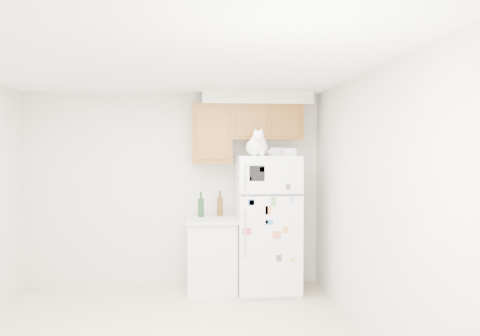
{
  "coord_description": "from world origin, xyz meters",
  "views": [
    {
      "loc": [
        0.34,
        -4.14,
        1.77
      ],
      "look_at": [
        0.83,
        1.55,
        1.55
      ],
      "focal_mm": 35.0,
      "sensor_mm": 36.0,
      "label": 1
    }
  ],
  "objects": [
    {
      "name": "bottle_green",
      "position": [
        0.36,
        1.8,
        1.08
      ],
      "size": [
        0.07,
        0.07,
        0.32
      ],
      "primitive_type": null,
      "color": "#19381E",
      "rests_on": "base_counter"
    },
    {
      "name": "storage_box_back",
      "position": [
        1.32,
        1.73,
        1.75
      ],
      "size": [
        0.19,
        0.14,
        0.1
      ],
      "primitive_type": "cube",
      "rotation": [
        0.0,
        0.0,
        0.04
      ],
      "color": "white",
      "rests_on": "refrigerator"
    },
    {
      "name": "base_counter",
      "position": [
        0.49,
        1.68,
        0.46
      ],
      "size": [
        0.64,
        0.64,
        0.92
      ],
      "color": "white",
      "rests_on": "ground_plane"
    },
    {
      "name": "refrigerator",
      "position": [
        1.18,
        1.61,
        0.85
      ],
      "size": [
        0.76,
        0.78,
        1.7
      ],
      "color": "white",
      "rests_on": "ground_plane"
    },
    {
      "name": "room_shell",
      "position": [
        0.12,
        0.24,
        1.67
      ],
      "size": [
        3.84,
        4.04,
        2.52
      ],
      "color": "silver",
      "rests_on": "ground_plane"
    },
    {
      "name": "storage_box_front",
      "position": [
        1.45,
        1.58,
        1.74
      ],
      "size": [
        0.16,
        0.13,
        0.09
      ],
      "primitive_type": "cube",
      "rotation": [
        0.0,
        0.0,
        0.13
      ],
      "color": "white",
      "rests_on": "refrigerator"
    },
    {
      "name": "bottle_amber",
      "position": [
        0.6,
        1.86,
        1.08
      ],
      "size": [
        0.08,
        0.08,
        0.33
      ],
      "primitive_type": null,
      "color": "#593814",
      "rests_on": "base_counter"
    },
    {
      "name": "cat",
      "position": [
        1.03,
        1.4,
        1.82
      ],
      "size": [
        0.32,
        0.46,
        0.33
      ],
      "color": "white",
      "rests_on": "refrigerator"
    }
  ]
}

